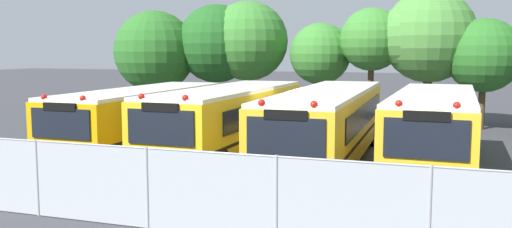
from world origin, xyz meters
TOP-DOWN VIEW (x-y plane):
  - ground_plane at (0.00, 0.00)m, footprint 160.00×160.00m
  - school_bus_0 at (-5.29, 0.12)m, footprint 2.63×9.80m
  - school_bus_1 at (-1.68, -0.09)m, footprint 2.69×9.99m
  - school_bus_2 at (1.85, 0.14)m, footprint 2.65×11.62m
  - school_bus_3 at (5.28, 0.17)m, footprint 2.67×9.88m
  - tree_0 at (-10.49, 10.23)m, footprint 4.70×4.70m
  - tree_1 at (-7.17, 11.34)m, footprint 4.52×4.50m
  - tree_2 at (-5.09, 11.62)m, footprint 4.55×4.55m
  - tree_3 at (-0.81, 11.63)m, footprint 3.46×3.35m
  - tree_4 at (1.85, 10.93)m, footprint 3.28×3.28m
  - tree_5 at (4.49, 11.19)m, footprint 4.85×4.70m
  - tree_6 at (7.40, 10.65)m, footprint 3.59×3.59m
  - chainlink_fence at (-0.37, -8.07)m, footprint 17.33×0.07m
  - traffic_cone at (-3.62, -6.96)m, footprint 0.49×0.49m

SIDE VIEW (x-z plane):
  - ground_plane at x=0.00m, z-range 0.00..0.00m
  - traffic_cone at x=-3.62m, z-range 0.00..0.64m
  - chainlink_fence at x=-0.37m, z-range 0.04..1.83m
  - school_bus_0 at x=-5.29m, z-range 0.07..2.57m
  - school_bus_3 at x=5.28m, z-range 0.07..2.69m
  - school_bus_2 at x=1.85m, z-range 0.07..2.70m
  - school_bus_1 at x=-1.68m, z-range 0.07..2.70m
  - tree_6 at x=7.40m, z-range 0.89..6.28m
  - tree_3 at x=-0.81m, z-range 1.03..6.36m
  - tree_0 at x=-10.49m, z-range 0.72..6.84m
  - tree_1 at x=-7.17m, z-range 1.03..7.50m
  - tree_2 at x=-5.09m, z-range 1.04..7.68m
  - tree_4 at x=1.85m, z-range 1.38..7.43m
  - tree_5 at x=4.49m, z-range 1.08..7.97m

